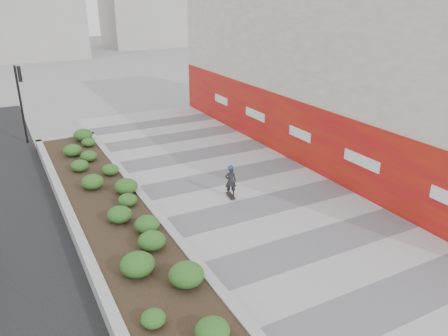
% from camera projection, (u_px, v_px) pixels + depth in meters
% --- Properties ---
extents(ground, '(160.00, 160.00, 0.00)m').
position_uv_depth(ground, '(354.00, 274.00, 12.83)').
color(ground, gray).
rests_on(ground, ground).
extents(walkway, '(8.00, 36.00, 0.01)m').
position_uv_depth(walkway, '(293.00, 228.00, 15.29)').
color(walkway, '#A8A8AD').
rests_on(walkway, ground).
extents(building, '(6.04, 24.08, 8.00)m').
position_uv_depth(building, '(340.00, 73.00, 21.74)').
color(building, beige).
rests_on(building, ground).
extents(planter, '(3.00, 18.00, 0.90)m').
position_uv_depth(planter, '(107.00, 205.00, 16.02)').
color(planter, '#9E9EA0').
rests_on(planter, ground).
extents(traffic_signal_near, '(0.33, 0.28, 4.20)m').
position_uv_depth(traffic_signal_near, '(21.00, 93.00, 23.00)').
color(traffic_signal_near, black).
rests_on(traffic_signal_near, ground).
extents(manhole_cover, '(0.44, 0.44, 0.01)m').
position_uv_depth(manhole_cover, '(305.00, 225.00, 15.51)').
color(manhole_cover, '#595654').
rests_on(manhole_cover, ground).
extents(skateboarder, '(0.53, 0.74, 1.38)m').
position_uv_depth(skateboarder, '(231.00, 181.00, 17.39)').
color(skateboarder, beige).
rests_on(skateboarder, ground).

